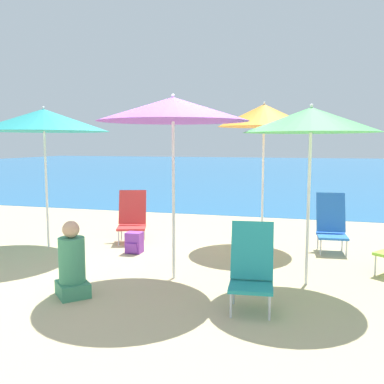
# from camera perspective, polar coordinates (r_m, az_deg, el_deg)

# --- Properties ---
(ground_plane) EXTENTS (60.00, 60.00, 0.00)m
(ground_plane) POSITION_cam_1_polar(r_m,az_deg,el_deg) (5.70, -4.52, -10.83)
(ground_plane) COLOR #C6B284
(sea_water) EXTENTS (60.00, 40.00, 0.01)m
(sea_water) POSITION_cam_1_polar(r_m,az_deg,el_deg) (29.83, 11.96, 3.18)
(sea_water) COLOR #23669E
(sea_water) RESTS_ON ground
(beach_umbrella_orange) EXTENTS (1.55, 1.55, 2.38)m
(beach_umbrella_orange) POSITION_cam_1_polar(r_m,az_deg,el_deg) (7.35, 9.58, 10.01)
(beach_umbrella_orange) COLOR white
(beach_umbrella_orange) RESTS_ON ground
(beach_umbrella_teal) EXTENTS (2.06, 2.06, 2.28)m
(beach_umbrella_teal) POSITION_cam_1_polar(r_m,az_deg,el_deg) (7.27, -19.16, 9.02)
(beach_umbrella_teal) COLOR white
(beach_umbrella_teal) RESTS_ON ground
(beach_umbrella_green) EXTENTS (1.57, 1.57, 2.15)m
(beach_umbrella_green) POSITION_cam_1_polar(r_m,az_deg,el_deg) (5.20, 15.59, 9.20)
(beach_umbrella_green) COLOR white
(beach_umbrella_green) RESTS_ON ground
(beach_umbrella_purple) EXTENTS (1.85, 1.85, 2.29)m
(beach_umbrella_purple) POSITION_cam_1_polar(r_m,az_deg,el_deg) (5.27, -2.55, 10.93)
(beach_umbrella_purple) COLOR white
(beach_umbrella_purple) RESTS_ON ground
(beach_chair_red) EXTENTS (0.63, 0.70, 0.87)m
(beach_chair_red) POSITION_cam_1_polar(r_m,az_deg,el_deg) (7.47, -7.98, -3.23)
(beach_chair_red) COLOR silver
(beach_chair_red) RESTS_ON ground
(beach_chair_blue) EXTENTS (0.49, 0.65, 0.90)m
(beach_chair_blue) POSITION_cam_1_polar(r_m,az_deg,el_deg) (7.11, 18.08, -3.95)
(beach_chair_blue) COLOR silver
(beach_chair_blue) RESTS_ON ground
(beach_chair_teal) EXTENTS (0.49, 0.58, 0.88)m
(beach_chair_teal) POSITION_cam_1_polar(r_m,az_deg,el_deg) (4.51, 7.95, -9.74)
(beach_chair_teal) COLOR silver
(beach_chair_teal) RESTS_ON ground
(person_seated_near) EXTENTS (0.49, 0.49, 0.85)m
(person_seated_near) POSITION_cam_1_polar(r_m,az_deg,el_deg) (4.99, -15.70, -9.38)
(person_seated_near) COLOR #3F8C66
(person_seated_near) RESTS_ON ground
(backpack_purple) EXTENTS (0.24, 0.22, 0.32)m
(backpack_purple) POSITION_cam_1_polar(r_m,az_deg,el_deg) (6.74, -7.71, -6.73)
(backpack_purple) COLOR purple
(backpack_purple) RESTS_ON ground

